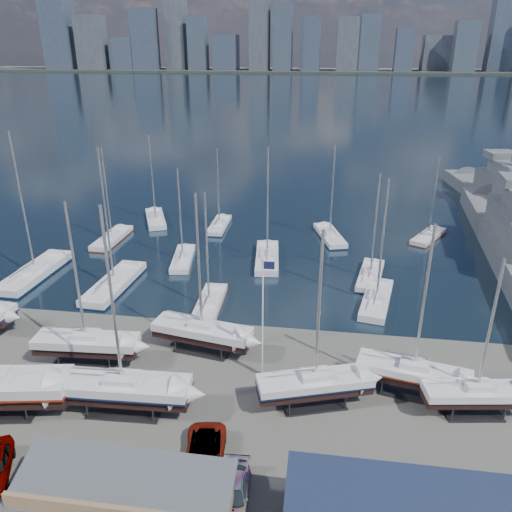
# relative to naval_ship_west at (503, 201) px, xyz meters

# --- Properties ---
(ground) EXTENTS (1400.00, 1400.00, 0.00)m
(ground) POSITION_rel_naval_ship_west_xyz_m (-40.94, -54.81, -1.66)
(ground) COLOR #605E59
(ground) RESTS_ON ground
(water) EXTENTS (1400.00, 600.00, 0.40)m
(water) POSITION_rel_naval_ship_west_xyz_m (-40.94, 255.19, -1.81)
(water) COLOR #1B303F
(water) RESTS_ON ground
(far_shore) EXTENTS (1400.00, 80.00, 2.20)m
(far_shore) POSITION_rel_naval_ship_west_xyz_m (-40.94, 515.19, -0.56)
(far_shore) COLOR #2D332D
(far_shore) RESTS_ON ground
(skyline) EXTENTS (639.14, 43.80, 107.69)m
(skyline) POSITION_rel_naval_ship_west_xyz_m (-48.77, 508.95, 37.43)
(skyline) COLOR #475166
(skyline) RESTS_ON far_shore
(sailboat_cradle_2) EXTENTS (9.31, 3.13, 15.04)m
(sailboat_cradle_2) POSITION_rel_naval_ship_west_xyz_m (-50.73, -53.30, 0.36)
(sailboat_cradle_2) COLOR #2D2D33
(sailboat_cradle_2) RESTS_ON ground
(sailboat_cradle_3) EXTENTS (10.50, 3.35, 16.73)m
(sailboat_cradle_3) POSITION_rel_naval_ship_west_xyz_m (-45.00, -59.01, 0.44)
(sailboat_cradle_3) COLOR #2D2D33
(sailboat_cradle_3) RESTS_ON ground
(sailboat_cradle_4) EXTENTS (9.59, 4.26, 15.19)m
(sailboat_cradle_4) POSITION_rel_naval_ship_west_xyz_m (-41.05, -49.95, 0.37)
(sailboat_cradle_4) COLOR #2D2D33
(sailboat_cradle_4) RESTS_ON ground
(sailboat_cradle_5) EXTENTS (9.39, 5.23, 14.73)m
(sailboat_cradle_5) POSITION_rel_naval_ship_west_xyz_m (-30.50, -56.19, 0.34)
(sailboat_cradle_5) COLOR #2D2D33
(sailboat_cradle_5) RESTS_ON ground
(sailboat_cradle_6) EXTENTS (9.37, 4.49, 14.70)m
(sailboat_cradle_6) POSITION_rel_naval_ship_west_xyz_m (-22.69, -53.65, 0.34)
(sailboat_cradle_6) COLOR #2D2D33
(sailboat_cradle_6) RESTS_ON ground
(sailboat_cradle_7) EXTENTS (8.14, 3.38, 13.13)m
(sailboat_cradle_7) POSITION_rel_naval_ship_west_xyz_m (-18.31, -55.55, 0.27)
(sailboat_cradle_7) COLOR #2D2D33
(sailboat_cradle_7) RESTS_ON ground
(sailboat_moored_0) EXTENTS (3.90, 12.49, 18.51)m
(sailboat_moored_0) POSITION_rel_naval_ship_west_xyz_m (-65.41, -37.07, -1.35)
(sailboat_moored_0) COLOR black
(sailboat_moored_0) RESTS_ON water
(sailboat_moored_1) EXTENTS (2.89, 9.61, 14.27)m
(sailboat_moored_1) POSITION_rel_naval_ship_west_xyz_m (-61.06, -24.05, -1.36)
(sailboat_moored_1) COLOR black
(sailboat_moored_1) RESTS_ON water
(sailboat_moored_2) EXTENTS (6.23, 9.92, 14.54)m
(sailboat_moored_2) POSITION_rel_naval_ship_west_xyz_m (-57.63, -14.64, -1.34)
(sailboat_moored_2) COLOR black
(sailboat_moored_2) RESTS_ON water
(sailboat_moored_3) EXTENTS (3.88, 11.74, 17.31)m
(sailboat_moored_3) POSITION_rel_naval_ship_west_xyz_m (-54.51, -38.66, -1.35)
(sailboat_moored_3) COLOR black
(sailboat_moored_3) RESTS_ON water
(sailboat_moored_4) EXTENTS (3.76, 8.96, 13.11)m
(sailboat_moored_4) POSITION_rel_naval_ship_west_xyz_m (-48.68, -29.95, -1.34)
(sailboat_moored_4) COLOR black
(sailboat_moored_4) RESTS_ON water
(sailboat_moored_5) EXTENTS (2.57, 8.78, 13.08)m
(sailboat_moored_5) POSITION_rel_naval_ship_west_xyz_m (-46.74, -16.15, -1.36)
(sailboat_moored_5) COLOR black
(sailboat_moored_5) RESTS_ON water
(sailboat_moored_6) EXTENTS (2.85, 9.20, 13.64)m
(sailboat_moored_6) POSITION_rel_naval_ship_west_xyz_m (-42.32, -41.89, -1.36)
(sailboat_moored_6) COLOR black
(sailboat_moored_6) RESTS_ON water
(sailboat_moored_7) EXTENTS (4.02, 10.70, 15.78)m
(sailboat_moored_7) POSITION_rel_naval_ship_west_xyz_m (-37.69, -28.20, -1.34)
(sailboat_moored_7) COLOR black
(sailboat_moored_7) RESTS_ON water
(sailboat_moored_8) EXTENTS (5.26, 10.04, 14.46)m
(sailboat_moored_8) POSITION_rel_naval_ship_west_xyz_m (-29.56, -18.45, -1.36)
(sailboat_moored_8) COLOR black
(sailboat_moored_8) RESTS_ON water
(sailboat_moored_9) EXTENTS (4.55, 10.10, 14.73)m
(sailboat_moored_9) POSITION_rel_naval_ship_west_xyz_m (-24.29, -38.17, -1.34)
(sailboat_moored_9) COLOR black
(sailboat_moored_9) RESTS_ON water
(sailboat_moored_10) EXTENTS (4.13, 9.48, 13.72)m
(sailboat_moored_10) POSITION_rel_naval_ship_west_xyz_m (-24.52, -31.80, -1.36)
(sailboat_moored_10) COLOR black
(sailboat_moored_10) RESTS_ON water
(sailboat_moored_11) EXTENTS (6.36, 8.60, 12.79)m
(sailboat_moored_11) POSITION_rel_naval_ship_west_xyz_m (-15.13, -16.57, -1.36)
(sailboat_moored_11) COLOR black
(sailboat_moored_11) RESTS_ON water
(naval_ship_west) EXTENTS (11.81, 42.66, 17.79)m
(naval_ship_west) POSITION_rel_naval_ship_west_xyz_m (0.00, 0.00, 0.00)
(naval_ship_west) COLOR slate
(naval_ship_west) RESTS_ON water
(car_b) EXTENTS (4.20, 1.90, 1.34)m
(car_b) POSITION_rel_naval_ship_west_xyz_m (-47.01, -66.30, -0.99)
(car_b) COLOR gray
(car_b) RESTS_ON ground
(car_c) EXTENTS (3.58, 6.22, 1.63)m
(car_c) POSITION_rel_naval_ship_west_xyz_m (-37.58, -63.42, -0.85)
(car_c) COLOR gray
(car_c) RESTS_ON ground
(car_d) EXTENTS (2.41, 5.28, 1.50)m
(car_d) POSITION_rel_naval_ship_west_xyz_m (-35.15, -66.25, -0.92)
(car_d) COLOR gray
(car_d) RESTS_ON ground
(flagpole) EXTENTS (0.97, 0.12, 10.93)m
(flagpole) POSITION_rel_naval_ship_west_xyz_m (-34.99, -52.84, 4.56)
(flagpole) COLOR white
(flagpole) RESTS_ON ground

